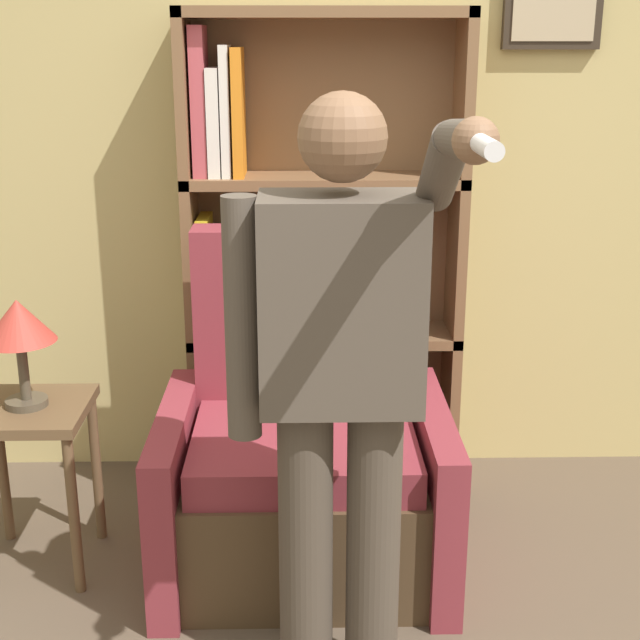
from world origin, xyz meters
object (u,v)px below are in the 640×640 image
(side_table, at_px, (31,439))
(person_standing, at_px, (340,374))
(table_lamp, at_px, (19,327))
(bookcase, at_px, (296,264))
(armchair, at_px, (304,462))

(side_table, bearing_deg, person_standing, -31.48)
(table_lamp, bearing_deg, bookcase, 36.23)
(armchair, bearing_deg, table_lamp, -176.88)
(armchair, bearing_deg, bookcase, 92.51)
(bookcase, height_order, side_table, bookcase)
(person_standing, relative_size, table_lamp, 4.49)
(bookcase, height_order, armchair, bookcase)
(armchair, xyz_separation_m, side_table, (-0.93, -0.05, 0.12))
(person_standing, height_order, side_table, person_standing)
(armchair, xyz_separation_m, person_standing, (0.09, -0.67, 0.59))
(person_standing, bearing_deg, armchair, 97.90)
(person_standing, relative_size, side_table, 2.75)
(bookcase, relative_size, armchair, 1.65)
(bookcase, distance_m, armchair, 0.83)
(bookcase, relative_size, table_lamp, 5.10)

